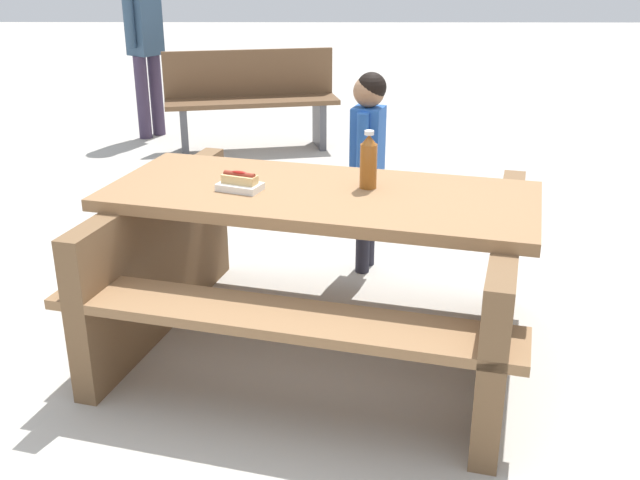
# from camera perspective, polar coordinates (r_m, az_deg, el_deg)

# --- Properties ---
(ground_plane) EXTENTS (30.00, 30.00, 0.00)m
(ground_plane) POSITION_cam_1_polar(r_m,az_deg,el_deg) (3.45, 0.00, -8.13)
(ground_plane) COLOR #B7B2A8
(ground_plane) RESTS_ON ground
(picnic_table) EXTENTS (2.11, 1.82, 0.75)m
(picnic_table) POSITION_cam_1_polar(r_m,az_deg,el_deg) (3.25, 0.00, -1.31)
(picnic_table) COLOR olive
(picnic_table) RESTS_ON ground
(soda_bottle) EXTENTS (0.07, 0.07, 0.25)m
(soda_bottle) POSITION_cam_1_polar(r_m,az_deg,el_deg) (3.15, 3.73, 5.99)
(soda_bottle) COLOR brown
(soda_bottle) RESTS_ON picnic_table
(hotdog_tray) EXTENTS (0.21, 0.17, 0.08)m
(hotdog_tray) POSITION_cam_1_polar(r_m,az_deg,el_deg) (3.16, -6.14, 4.37)
(hotdog_tray) COLOR white
(hotdog_tray) RESTS_ON picnic_table
(child_in_coat) EXTENTS (0.20, 0.26, 1.10)m
(child_in_coat) POSITION_cam_1_polar(r_m,az_deg,el_deg) (4.02, 3.68, 7.10)
(child_in_coat) COLOR #262633
(child_in_coat) RESTS_ON ground
(park_bench_near) EXTENTS (1.55, 0.69, 0.85)m
(park_bench_near) POSITION_cam_1_polar(r_m,az_deg,el_deg) (6.71, -5.29, 10.76)
(park_bench_near) COLOR brown
(park_bench_near) RESTS_ON ground
(bystander_adult) EXTENTS (0.34, 0.36, 1.69)m
(bystander_adult) POSITION_cam_1_polar(r_m,az_deg,el_deg) (7.20, -13.37, 16.09)
(bystander_adult) COLOR #3F334C
(bystander_adult) RESTS_ON ground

